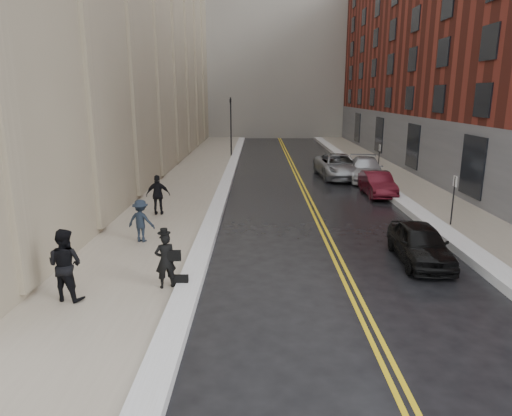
{
  "coord_description": "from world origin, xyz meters",
  "views": [
    {
      "loc": [
        -0.22,
        -10.49,
        5.49
      ],
      "look_at": [
        -0.29,
        5.03,
        1.6
      ],
      "focal_mm": 32.0,
      "sensor_mm": 36.0,
      "label": 1
    }
  ],
  "objects_px": {
    "car_silver_near": "(366,169)",
    "car_silver_far": "(339,166)",
    "car_maroon": "(377,184)",
    "pedestrian_b": "(141,221)",
    "pedestrian_c": "(158,195)",
    "car_black": "(420,243)",
    "pedestrian_main": "(165,261)",
    "pedestrian_a": "(65,265)"
  },
  "relations": [
    {
      "from": "car_silver_near",
      "to": "pedestrian_main",
      "type": "relative_size",
      "value": 3.15
    },
    {
      "from": "car_silver_near",
      "to": "pedestrian_b",
      "type": "xyz_separation_m",
      "value": [
        -11.34,
        -13.22,
        0.21
      ]
    },
    {
      "from": "pedestrian_a",
      "to": "pedestrian_main",
      "type": "bearing_deg",
      "value": -148.38
    },
    {
      "from": "car_silver_far",
      "to": "car_black",
      "type": "bearing_deg",
      "value": -93.95
    },
    {
      "from": "car_silver_far",
      "to": "pedestrian_a",
      "type": "relative_size",
      "value": 2.88
    },
    {
      "from": "car_black",
      "to": "pedestrian_main",
      "type": "xyz_separation_m",
      "value": [
        -8.02,
        -2.46,
        0.3
      ]
    },
    {
      "from": "car_silver_near",
      "to": "car_silver_far",
      "type": "distance_m",
      "value": 1.88
    },
    {
      "from": "car_silver_far",
      "to": "pedestrian_b",
      "type": "height_order",
      "value": "pedestrian_b"
    },
    {
      "from": "pedestrian_c",
      "to": "car_black",
      "type": "bearing_deg",
      "value": 145.03
    },
    {
      "from": "car_maroon",
      "to": "pedestrian_b",
      "type": "xyz_separation_m",
      "value": [
        -10.95,
        -8.69,
        0.3
      ]
    },
    {
      "from": "car_black",
      "to": "car_silver_near",
      "type": "relative_size",
      "value": 0.75
    },
    {
      "from": "car_silver_far",
      "to": "pedestrian_b",
      "type": "distance_m",
      "value": 17.24
    },
    {
      "from": "car_silver_near",
      "to": "pedestrian_c",
      "type": "relative_size",
      "value": 2.79
    },
    {
      "from": "car_maroon",
      "to": "pedestrian_a",
      "type": "relative_size",
      "value": 2.02
    },
    {
      "from": "pedestrian_main",
      "to": "pedestrian_c",
      "type": "relative_size",
      "value": 0.89
    },
    {
      "from": "car_silver_near",
      "to": "car_silver_far",
      "type": "bearing_deg",
      "value": 155.88
    },
    {
      "from": "car_silver_far",
      "to": "pedestrian_main",
      "type": "bearing_deg",
      "value": -117.54
    },
    {
      "from": "car_maroon",
      "to": "car_silver_near",
      "type": "distance_m",
      "value": 4.55
    },
    {
      "from": "car_maroon",
      "to": "car_silver_far",
      "type": "xyz_separation_m",
      "value": [
        -1.2,
        5.52,
        0.13
      ]
    },
    {
      "from": "car_silver_far",
      "to": "pedestrian_c",
      "type": "relative_size",
      "value": 3.11
    },
    {
      "from": "car_silver_far",
      "to": "pedestrian_b",
      "type": "relative_size",
      "value": 3.54
    },
    {
      "from": "car_maroon",
      "to": "pedestrian_b",
      "type": "height_order",
      "value": "pedestrian_b"
    },
    {
      "from": "car_maroon",
      "to": "pedestrian_b",
      "type": "relative_size",
      "value": 2.48
    },
    {
      "from": "pedestrian_b",
      "to": "car_black",
      "type": "bearing_deg",
      "value": -176.44
    },
    {
      "from": "pedestrian_main",
      "to": "car_maroon",
      "type": "bearing_deg",
      "value": -149.2
    },
    {
      "from": "pedestrian_c",
      "to": "car_maroon",
      "type": "bearing_deg",
      "value": -162.36
    },
    {
      "from": "car_silver_near",
      "to": "pedestrian_c",
      "type": "bearing_deg",
      "value": -133.47
    },
    {
      "from": "pedestrian_b",
      "to": "pedestrian_c",
      "type": "xyz_separation_m",
      "value": [
        -0.2,
        3.93,
        0.11
      ]
    },
    {
      "from": "pedestrian_a",
      "to": "car_black",
      "type": "bearing_deg",
      "value": -148.59
    },
    {
      "from": "car_black",
      "to": "pedestrian_b",
      "type": "relative_size",
      "value": 2.39
    },
    {
      "from": "car_maroon",
      "to": "pedestrian_c",
      "type": "height_order",
      "value": "pedestrian_c"
    },
    {
      "from": "car_maroon",
      "to": "car_silver_far",
      "type": "relative_size",
      "value": 0.7
    },
    {
      "from": "pedestrian_main",
      "to": "pedestrian_a",
      "type": "distance_m",
      "value": 2.6
    },
    {
      "from": "car_black",
      "to": "car_silver_far",
      "type": "xyz_separation_m",
      "value": [
        0.0,
        15.9,
        0.13
      ]
    },
    {
      "from": "car_black",
      "to": "pedestrian_c",
      "type": "distance_m",
      "value": 11.42
    },
    {
      "from": "car_silver_far",
      "to": "pedestrian_c",
      "type": "bearing_deg",
      "value": -137.97
    },
    {
      "from": "pedestrian_main",
      "to": "pedestrian_b",
      "type": "xyz_separation_m",
      "value": [
        -1.72,
        4.15,
        -0.01
      ]
    },
    {
      "from": "car_black",
      "to": "pedestrian_c",
      "type": "height_order",
      "value": "pedestrian_c"
    },
    {
      "from": "pedestrian_b",
      "to": "pedestrian_c",
      "type": "height_order",
      "value": "pedestrian_c"
    },
    {
      "from": "car_maroon",
      "to": "car_silver_far",
      "type": "height_order",
      "value": "car_silver_far"
    },
    {
      "from": "car_black",
      "to": "pedestrian_a",
      "type": "height_order",
      "value": "pedestrian_a"
    },
    {
      "from": "car_black",
      "to": "pedestrian_main",
      "type": "relative_size",
      "value": 2.37
    }
  ]
}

